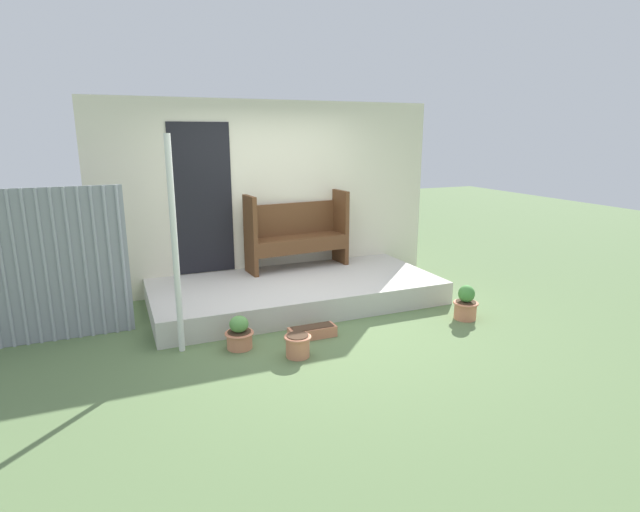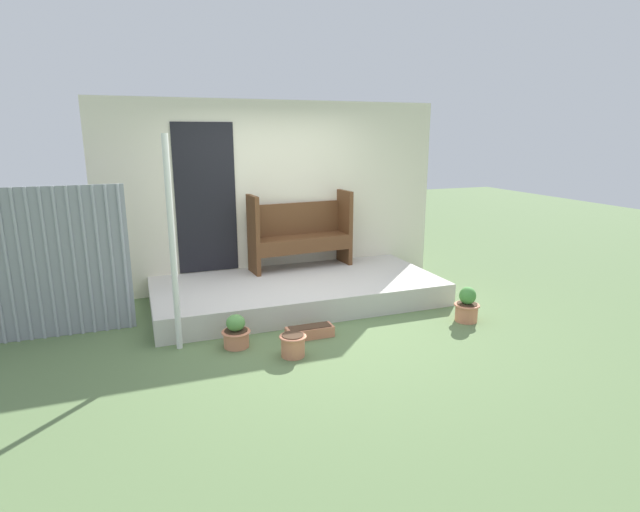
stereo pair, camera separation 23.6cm
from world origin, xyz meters
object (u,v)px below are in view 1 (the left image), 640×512
flower_pot_left (239,334)px  flower_pot_middle (298,345)px  bench (297,231)px  planter_box_rect (312,332)px  support_post (175,247)px  flower_pot_right (466,304)px

flower_pot_left → flower_pot_middle: (0.48, -0.42, -0.03)m
bench → flower_pot_left: 2.29m
bench → flower_pot_left: bench is taller
flower_pot_left → planter_box_rect: flower_pot_left is taller
support_post → planter_box_rect: size_ratio=4.18×
flower_pot_middle → flower_pot_right: bearing=5.1°
support_post → flower_pot_left: 1.09m
flower_pot_middle → flower_pot_right: size_ratio=0.66×
support_post → bench: 2.45m
bench → planter_box_rect: bearing=-110.0°
flower_pot_left → bench: bearing=54.0°
planter_box_rect → flower_pot_left: bearing=177.5°
bench → planter_box_rect: bench is taller
flower_pot_right → planter_box_rect: size_ratio=0.81×
flower_pot_left → flower_pot_right: flower_pot_right is taller
support_post → flower_pot_left: support_post is taller
flower_pot_right → flower_pot_middle: bearing=-174.9°
flower_pot_left → flower_pot_right: 2.69m
bench → flower_pot_middle: bench is taller
planter_box_rect → bench: bearing=74.8°
flower_pot_middle → bench: bearing=69.9°
flower_pot_right → bench: bearing=125.0°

